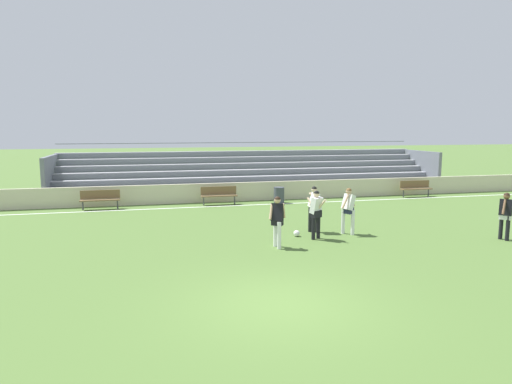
{
  "coord_description": "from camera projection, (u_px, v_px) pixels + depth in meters",
  "views": [
    {
      "loc": [
        -2.76,
        -9.14,
        3.83
      ],
      "look_at": [
        1.32,
        7.67,
        1.38
      ],
      "focal_mm": 32.09,
      "sensor_mm": 36.0,
      "label": 1
    }
  ],
  "objects": [
    {
      "name": "ground_plane",
      "position": [
        280.0,
        304.0,
        9.97
      ],
      "size": [
        160.0,
        160.0,
        0.0
      ],
      "primitive_type": "plane",
      "color": "#4C6B30"
    },
    {
      "name": "field_line_sideline",
      "position": [
        205.0,
        207.0,
        22.22
      ],
      "size": [
        44.0,
        0.12,
        0.01
      ],
      "primitive_type": "cube",
      "color": "white",
      "rests_on": "ground"
    },
    {
      "name": "sideline_wall",
      "position": [
        202.0,
        193.0,
        23.45
      ],
      "size": [
        48.0,
        0.16,
        0.98
      ],
      "primitive_type": "cube",
      "color": "beige",
      "rests_on": "ground"
    },
    {
      "name": "bleacher_stand",
      "position": [
        253.0,
        171.0,
        27.04
      ],
      "size": [
        22.44,
        4.35,
        2.92
      ],
      "color": "#B2B2B7",
      "rests_on": "ground"
    },
    {
      "name": "bench_far_right",
      "position": [
        100.0,
        198.0,
        21.51
      ],
      "size": [
        1.8,
        0.4,
        0.9
      ],
      "color": "brown",
      "rests_on": "ground"
    },
    {
      "name": "bench_centre_sideline",
      "position": [
        219.0,
        194.0,
        22.83
      ],
      "size": [
        1.8,
        0.4,
        0.9
      ],
      "color": "brown",
      "rests_on": "ground"
    },
    {
      "name": "bench_far_left",
      "position": [
        415.0,
        187.0,
        25.41
      ],
      "size": [
        1.8,
        0.4,
        0.9
      ],
      "color": "brown",
      "rests_on": "ground"
    },
    {
      "name": "trash_bin",
      "position": [
        279.0,
        195.0,
        23.36
      ],
      "size": [
        0.53,
        0.53,
        0.81
      ],
      "primitive_type": "cylinder",
      "color": "#3D424C",
      "rests_on": "ground"
    },
    {
      "name": "player_white_overlapping",
      "position": [
        316.0,
        210.0,
        15.68
      ],
      "size": [
        0.52,
        0.68,
        1.69
      ],
      "color": "black",
      "rests_on": "ground"
    },
    {
      "name": "player_white_wide_left",
      "position": [
        314.0,
        205.0,
        16.75
      ],
      "size": [
        0.54,
        0.46,
        1.7
      ],
      "color": "black",
      "rests_on": "ground"
    },
    {
      "name": "player_dark_wide_right",
      "position": [
        277.0,
        217.0,
        14.56
      ],
      "size": [
        0.63,
        0.48,
        1.66
      ],
      "color": "white",
      "rests_on": "ground"
    },
    {
      "name": "player_dark_deep_cover",
      "position": [
        506.0,
        212.0,
        15.56
      ],
      "size": [
        0.62,
        0.47,
        1.64
      ],
      "color": "black",
      "rests_on": "ground"
    },
    {
      "name": "player_white_challenging",
      "position": [
        348.0,
        207.0,
        16.4
      ],
      "size": [
        0.7,
        0.5,
        1.69
      ],
      "color": "white",
      "rests_on": "ground"
    },
    {
      "name": "soccer_ball",
      "position": [
        297.0,
        233.0,
        16.19
      ],
      "size": [
        0.22,
        0.22,
        0.22
      ],
      "primitive_type": "sphere",
      "color": "white",
      "rests_on": "ground"
    }
  ]
}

